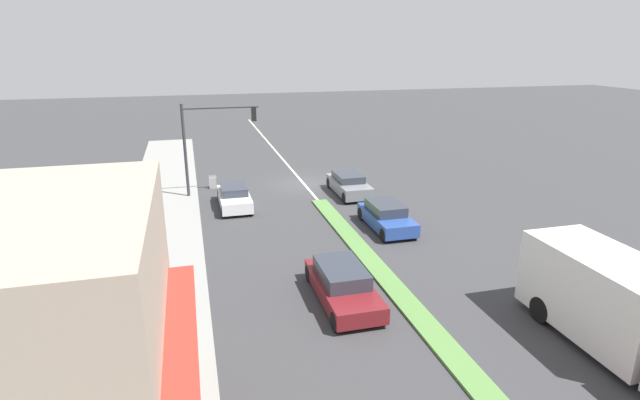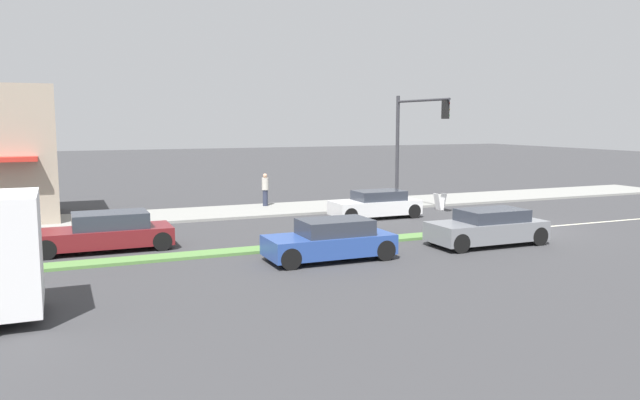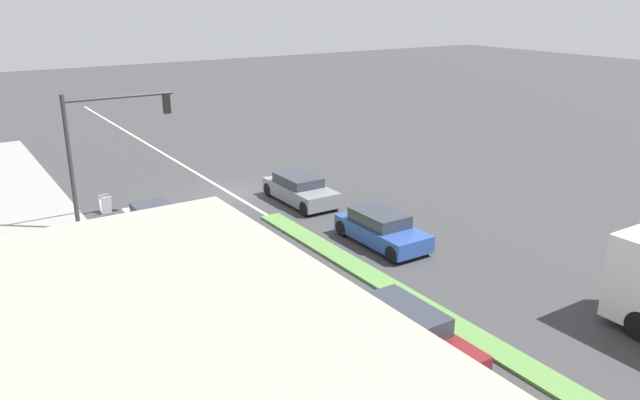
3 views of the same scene
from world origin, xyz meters
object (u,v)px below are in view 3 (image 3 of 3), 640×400
sedan_maroon (404,332)px  suv_grey (300,190)px  van_white (158,223)px  traffic_signal_main (104,136)px  warning_aframe_sign (106,204)px  coupe_blue (382,229)px  pedestrian (39,278)px

sedan_maroon → suv_grey: bearing=-109.0°
van_white → suv_grey: suv_grey is taller
traffic_signal_main → van_white: traffic_signal_main is taller
van_white → suv_grey: size_ratio=0.96×
traffic_signal_main → van_white: bearing=113.6°
suv_grey → sedan_maroon: 13.52m
warning_aframe_sign → coupe_blue: coupe_blue is taller
warning_aframe_sign → suv_grey: (-8.19, 3.44, 0.21)m
warning_aframe_sign → sedan_maroon: 16.66m
pedestrian → sedan_maroon: pedestrian is taller
warning_aframe_sign → suv_grey: bearing=157.2°
suv_grey → pedestrian: bearing=19.9°
sedan_maroon → traffic_signal_main: bearing=-75.0°
coupe_blue → suv_grey: size_ratio=0.96×
pedestrian → warning_aframe_sign: (-4.08, -7.88, -0.57)m
warning_aframe_sign → suv_grey: suv_grey is taller
van_white → sedan_maroon: size_ratio=0.90×
traffic_signal_main → van_white: size_ratio=1.37×
suv_grey → van_white: bearing=5.8°
pedestrian → coupe_blue: pedestrian is taller
van_white → sedan_maroon: (-2.80, 12.05, 0.02)m
warning_aframe_sign → suv_grey: 8.88m
pedestrian → suv_grey: bearing=-160.1°
coupe_blue → suv_grey: 6.21m
van_white → coupe_blue: coupe_blue is taller
van_white → sedan_maroon: 12.37m
warning_aframe_sign → pedestrian: bearing=62.6°
coupe_blue → pedestrian: bearing=-8.2°
traffic_signal_main → warning_aframe_sign: traffic_signal_main is taller
coupe_blue → traffic_signal_main: bearing=-44.1°
warning_aframe_sign → coupe_blue: 12.66m
coupe_blue → suv_grey: (0.00, -6.21, 0.00)m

